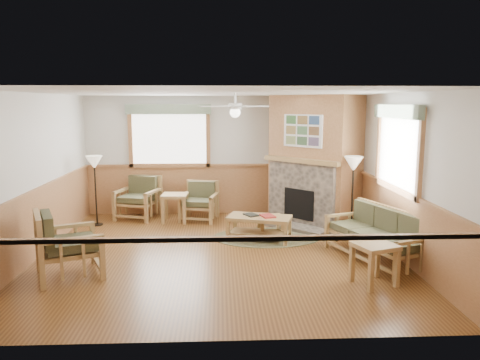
{
  "coord_description": "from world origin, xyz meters",
  "views": [
    {
      "loc": [
        0.03,
        -7.69,
        2.53
      ],
      "look_at": [
        0.4,
        0.7,
        1.15
      ],
      "focal_mm": 35.0,
      "sensor_mm": 36.0,
      "label": 1
    }
  ],
  "objects_px": {
    "armchair_back_left": "(138,198)",
    "floor_lamp_left": "(96,191)",
    "sofa": "(375,235)",
    "end_table_chairs": "(175,208)",
    "armchair_back_right": "(199,202)",
    "armchair_left": "(69,244)",
    "coffee_table": "(259,228)",
    "end_table_sofa": "(374,264)",
    "floor_lamp_right": "(352,197)",
    "footstool": "(270,226)"
  },
  "relations": [
    {
      "from": "armchair_back_left",
      "to": "end_table_chairs",
      "type": "xyz_separation_m",
      "value": [
        0.85,
        -0.35,
        -0.16
      ]
    },
    {
      "from": "end_table_chairs",
      "to": "end_table_sofa",
      "type": "bearing_deg",
      "value": -49.67
    },
    {
      "from": "end_table_sofa",
      "to": "end_table_chairs",
      "type": "bearing_deg",
      "value": 130.33
    },
    {
      "from": "floor_lamp_left",
      "to": "floor_lamp_right",
      "type": "height_order",
      "value": "floor_lamp_right"
    },
    {
      "from": "sofa",
      "to": "footstool",
      "type": "relative_size",
      "value": 3.97
    },
    {
      "from": "armchair_back_right",
      "to": "armchair_back_left",
      "type": "bearing_deg",
      "value": -177.21
    },
    {
      "from": "footstool",
      "to": "sofa",
      "type": "bearing_deg",
      "value": -42.73
    },
    {
      "from": "sofa",
      "to": "floor_lamp_right",
      "type": "distance_m",
      "value": 1.43
    },
    {
      "from": "sofa",
      "to": "end_table_chairs",
      "type": "xyz_separation_m",
      "value": [
        -3.49,
        2.66,
        -0.12
      ]
    },
    {
      "from": "armchair_back_right",
      "to": "end_table_sofa",
      "type": "xyz_separation_m",
      "value": [
        2.62,
        -3.8,
        -0.12
      ]
    },
    {
      "from": "armchair_back_left",
      "to": "coffee_table",
      "type": "relative_size",
      "value": 0.8
    },
    {
      "from": "sofa",
      "to": "floor_lamp_left",
      "type": "relative_size",
      "value": 1.24
    },
    {
      "from": "armchair_left",
      "to": "end_table_sofa",
      "type": "distance_m",
      "value": 4.43
    },
    {
      "from": "end_table_sofa",
      "to": "floor_lamp_right",
      "type": "distance_m",
      "value": 2.48
    },
    {
      "from": "coffee_table",
      "to": "end_table_sofa",
      "type": "distance_m",
      "value": 2.64
    },
    {
      "from": "floor_lamp_right",
      "to": "coffee_table",
      "type": "bearing_deg",
      "value": -173.73
    },
    {
      "from": "coffee_table",
      "to": "end_table_chairs",
      "type": "height_order",
      "value": "end_table_chairs"
    },
    {
      "from": "floor_lamp_right",
      "to": "floor_lamp_left",
      "type": "bearing_deg",
      "value": 168.27
    },
    {
      "from": "floor_lamp_left",
      "to": "armchair_back_right",
      "type": "bearing_deg",
      "value": 8.94
    },
    {
      "from": "armchair_back_right",
      "to": "armchair_left",
      "type": "xyz_separation_m",
      "value": [
        -1.77,
        -3.27,
        0.08
      ]
    },
    {
      "from": "coffee_table",
      "to": "armchair_back_left",
      "type": "bearing_deg",
      "value": 161.72
    },
    {
      "from": "armchair_back_right",
      "to": "end_table_sofa",
      "type": "distance_m",
      "value": 4.62
    },
    {
      "from": "sofa",
      "to": "end_table_sofa",
      "type": "height_order",
      "value": "sofa"
    },
    {
      "from": "coffee_table",
      "to": "armchair_back_right",
      "type": "bearing_deg",
      "value": 144.01
    },
    {
      "from": "armchair_left",
      "to": "floor_lamp_left",
      "type": "relative_size",
      "value": 0.67
    },
    {
      "from": "armchair_back_right",
      "to": "footstool",
      "type": "height_order",
      "value": "armchair_back_right"
    },
    {
      "from": "armchair_left",
      "to": "floor_lamp_left",
      "type": "xyz_separation_m",
      "value": [
        -0.35,
        2.94,
        0.25
      ]
    },
    {
      "from": "armchair_left",
      "to": "floor_lamp_left",
      "type": "distance_m",
      "value": 2.97
    },
    {
      "from": "armchair_left",
      "to": "footstool",
      "type": "xyz_separation_m",
      "value": [
        3.19,
        1.93,
        -0.29
      ]
    },
    {
      "from": "end_table_chairs",
      "to": "footstool",
      "type": "distance_m",
      "value": 2.29
    },
    {
      "from": "armchair_back_right",
      "to": "coffee_table",
      "type": "height_order",
      "value": "armchair_back_right"
    },
    {
      "from": "coffee_table",
      "to": "end_table_sofa",
      "type": "relative_size",
      "value": 1.95
    },
    {
      "from": "coffee_table",
      "to": "end_table_chairs",
      "type": "distance_m",
      "value": 2.25
    },
    {
      "from": "armchair_left",
      "to": "coffee_table",
      "type": "bearing_deg",
      "value": -84.18
    },
    {
      "from": "armchair_back_right",
      "to": "floor_lamp_right",
      "type": "xyz_separation_m",
      "value": [
        2.97,
        -1.39,
        0.36
      ]
    },
    {
      "from": "end_table_sofa",
      "to": "armchair_left",
      "type": "bearing_deg",
      "value": 173.12
    },
    {
      "from": "armchair_back_right",
      "to": "end_table_chairs",
      "type": "bearing_deg",
      "value": -154.62
    },
    {
      "from": "armchair_left",
      "to": "coffee_table",
      "type": "xyz_separation_m",
      "value": [
        2.96,
        1.68,
        -0.26
      ]
    },
    {
      "from": "footstool",
      "to": "armchair_left",
      "type": "bearing_deg",
      "value": -148.78
    },
    {
      "from": "floor_lamp_left",
      "to": "floor_lamp_right",
      "type": "relative_size",
      "value": 0.95
    },
    {
      "from": "armchair_left",
      "to": "armchair_back_left",
      "type": "bearing_deg",
      "value": -30.56
    },
    {
      "from": "sofa",
      "to": "floor_lamp_right",
      "type": "bearing_deg",
      "value": 159.73
    },
    {
      "from": "floor_lamp_left",
      "to": "coffee_table",
      "type": "bearing_deg",
      "value": -20.78
    },
    {
      "from": "armchair_back_left",
      "to": "floor_lamp_left",
      "type": "xyz_separation_m",
      "value": [
        -0.77,
        -0.57,
        0.27
      ]
    },
    {
      "from": "armchair_left",
      "to": "sofa",
      "type": "bearing_deg",
      "value": -107.86
    },
    {
      "from": "floor_lamp_right",
      "to": "armchair_back_left",
      "type": "bearing_deg",
      "value": 159.4
    },
    {
      "from": "armchair_back_right",
      "to": "floor_lamp_right",
      "type": "bearing_deg",
      "value": -12.54
    },
    {
      "from": "end_table_chairs",
      "to": "armchair_back_left",
      "type": "bearing_deg",
      "value": 157.46
    },
    {
      "from": "sofa",
      "to": "coffee_table",
      "type": "relative_size",
      "value": 1.59
    },
    {
      "from": "armchair_back_left",
      "to": "floor_lamp_right",
      "type": "bearing_deg",
      "value": -3.12
    }
  ]
}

